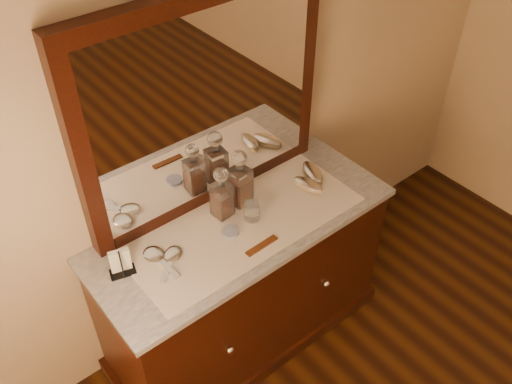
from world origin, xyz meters
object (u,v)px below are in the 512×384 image
Objects in this scene: brush_far at (313,173)px; hand_mirror_inner at (172,257)px; decanter_right at (240,183)px; dresser_cabinet at (244,284)px; hand_mirror_outer at (157,257)px; decanter_left at (222,197)px; pin_dish at (230,232)px; comb at (262,246)px; napkin_rack at (120,262)px; mirror_frame at (204,106)px; brush_near at (308,185)px.

brush_far reaches higher than hand_mirror_inner.
dresser_cabinet is at bearing -124.21° from decanter_right.
hand_mirror_outer reaches higher than dresser_cabinet.
decanter_left is at bearing -171.13° from decanter_right.
hand_mirror_outer is (-0.33, 0.07, 0.00)m from pin_dish.
comb is 0.29m from decanter_left.
napkin_rack is at bearing -178.05° from decanter_left.
brush_near is (0.39, -0.27, -0.47)m from mirror_frame.
pin_dish is at bearing -6.82° from hand_mirror_inner.
hand_mirror_outer is at bearing -155.17° from mirror_frame.
hand_mirror_outer is (-0.81, 0.07, -0.01)m from brush_near.
brush_near is 0.76m from hand_mirror_inner.
napkin_rack reaches higher than brush_near.
brush_far is (0.47, 0.03, 0.47)m from dresser_cabinet.
hand_mirror_inner is (-0.37, 0.01, 0.45)m from dresser_cabinet.
hand_mirror_outer is at bearing 148.24° from comb.
decanter_left is at bearing 90.55° from comb.
pin_dish is 0.36× the size of hand_mirror_outer.
dresser_cabinet is 0.66m from brush_far.
brush_far is at bearing 32.91° from brush_near.
pin_dish is at bearing -174.49° from brush_far.
napkin_rack is (-0.48, 0.10, 0.05)m from pin_dish.
pin_dish is 0.16m from comb.
brush_near is at bearing -3.21° from dresser_cabinet.
brush_far reaches higher than dresser_cabinet.
napkin_rack reaches higher than brush_far.
hand_mirror_outer reaches higher than pin_dish.
hand_mirror_inner is at bearing -147.53° from mirror_frame.
brush_near is at bearing -5.14° from hand_mirror_outer.
dresser_cabinet is 0.48m from comb.
hand_mirror_outer is at bearing 167.39° from pin_dish.
decanter_left is at bearing 172.69° from brush_far.
mirror_frame is 0.56m from pin_dish.
dresser_cabinet is 0.58m from hand_mirror_inner.
brush_far is at bearing 5.51° from pin_dish.
mirror_frame is at bearing 155.28° from brush_far.
napkin_rack is (-0.57, -0.17, -0.44)m from mirror_frame.
comb is 0.61× the size of decanter_left.
brush_far is at bearing -1.38° from hand_mirror_outer.
decanter_left is 0.39m from hand_mirror_outer.
mirror_frame is 0.65m from comb.
decanter_right reaches higher than napkin_rack.
comb is 0.89× the size of hand_mirror_inner.
mirror_frame is at bearing 72.34° from pin_dish.
decanter_right is at bearing 12.97° from hand_mirror_inner.
brush_near reaches higher than dresser_cabinet.
brush_far is at bearing -7.31° from decanter_left.
comb is (-0.03, -0.42, -0.49)m from mirror_frame.
comb is 0.72× the size of hand_mirror_outer.
hand_mirror_outer is at bearing 140.96° from hand_mirror_inner.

